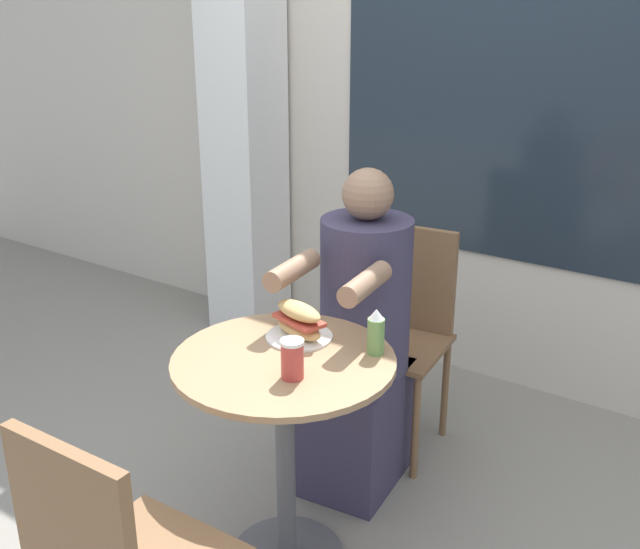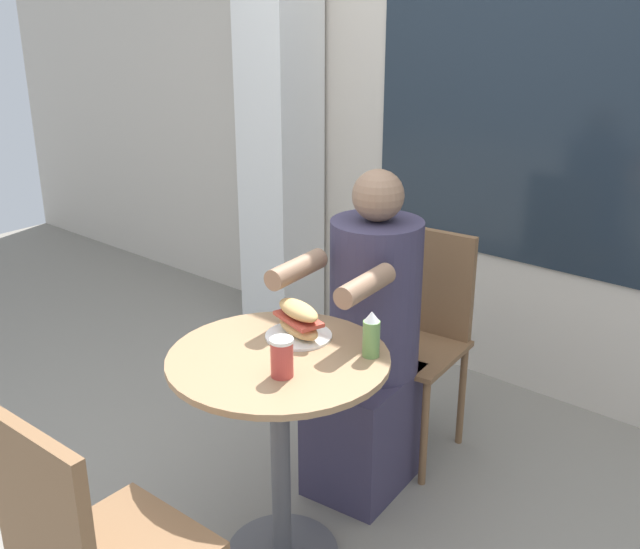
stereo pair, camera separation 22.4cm
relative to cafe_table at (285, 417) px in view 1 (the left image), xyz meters
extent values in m
cube|color=beige|center=(0.00, 1.56, 0.88)|extent=(8.00, 0.08, 2.80)
cube|color=#1E2833|center=(0.05, 1.52, 0.83)|extent=(1.57, 0.01, 1.49)
cube|color=silver|center=(-1.25, 1.34, 0.68)|extent=(0.32, 0.32, 2.40)
cylinder|color=#997551|center=(0.00, 0.00, 0.19)|extent=(0.66, 0.66, 0.02)
cylinder|color=#515156|center=(0.00, 0.00, -0.16)|extent=(0.06, 0.06, 0.68)
cube|color=brown|center=(-0.05, 0.76, -0.08)|extent=(0.42, 0.42, 0.02)
cube|color=brown|center=(-0.06, 0.93, 0.14)|extent=(0.35, 0.07, 0.42)
cylinder|color=brown|center=(0.14, 0.61, -0.31)|extent=(0.03, 0.03, 0.43)
cylinder|color=brown|center=(-0.19, 0.57, -0.31)|extent=(0.03, 0.03, 0.43)
cylinder|color=brown|center=(0.10, 0.94, -0.31)|extent=(0.03, 0.03, 0.43)
cylinder|color=brown|center=(-0.23, 0.90, -0.31)|extent=(0.03, 0.03, 0.43)
cube|color=#38334C|center=(-0.04, 0.48, -0.30)|extent=(0.34, 0.43, 0.45)
cylinder|color=#38334C|center=(-0.05, 0.54, 0.20)|extent=(0.32, 0.32, 0.55)
sphere|color=#8E6B51|center=(-0.05, 0.54, 0.56)|extent=(0.17, 0.17, 0.17)
cylinder|color=#8E6B51|center=(0.11, 0.27, 0.37)|extent=(0.10, 0.26, 0.07)
cylinder|color=#8E6B51|center=(-0.14, 0.24, 0.37)|extent=(0.10, 0.26, 0.07)
cube|color=brown|center=(0.05, -0.79, 0.14)|extent=(0.35, 0.04, 0.42)
cylinder|color=white|center=(-0.04, 0.13, 0.20)|extent=(0.21, 0.21, 0.01)
ellipsoid|color=tan|center=(-0.04, 0.13, 0.23)|extent=(0.20, 0.13, 0.05)
cube|color=#B74233|center=(-0.04, 0.13, 0.26)|extent=(0.18, 0.12, 0.01)
ellipsoid|color=tan|center=(-0.04, 0.13, 0.29)|extent=(0.20, 0.13, 0.05)
cylinder|color=#B73D38|center=(0.09, -0.08, 0.25)|extent=(0.06, 0.06, 0.10)
cylinder|color=white|center=(0.09, -0.08, 0.30)|extent=(0.07, 0.07, 0.01)
cylinder|color=#66934C|center=(0.20, 0.18, 0.25)|extent=(0.05, 0.05, 0.11)
cone|color=white|center=(0.20, 0.18, 0.32)|extent=(0.05, 0.05, 0.03)
camera|label=1|loc=(1.18, -1.55, 1.19)|focal=42.00mm
camera|label=2|loc=(1.36, -1.41, 1.19)|focal=42.00mm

